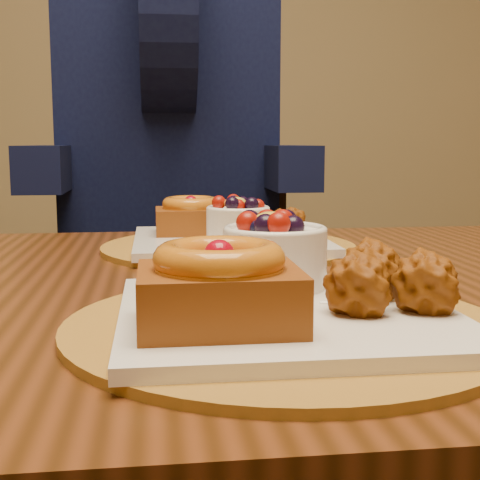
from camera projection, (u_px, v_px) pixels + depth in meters
The scene contains 5 objects.
dining_table at pixel (249, 342), 0.80m from camera, with size 1.60×0.90×0.76m.
place_setting_near at pixel (280, 295), 0.57m from camera, with size 0.38×0.38×0.09m.
place_setting_far at pixel (227, 234), 0.99m from camera, with size 0.38×0.38×0.09m.
chair_far at pixel (191, 341), 1.47m from camera, with size 0.49×0.49×0.87m.
diner at pixel (167, 102), 1.48m from camera, with size 0.58×0.54×0.94m.
Camera 1 is at (-0.08, -0.70, 0.91)m, focal length 50.00 mm.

